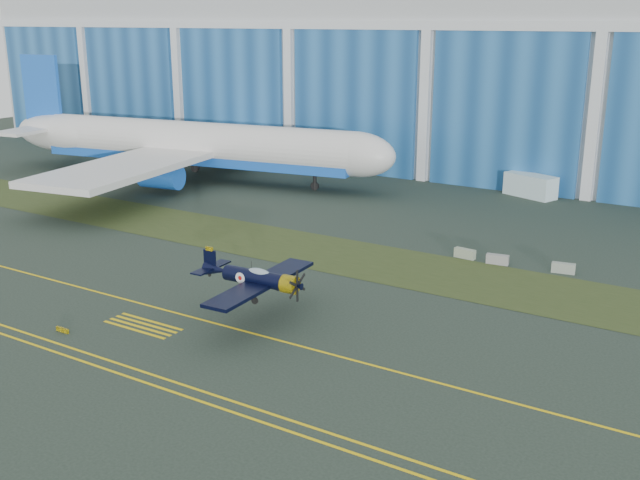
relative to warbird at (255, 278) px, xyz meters
The scene contains 15 objects.
ground 12.47m from the warbird, 13.53° to the left, with size 260.00×260.00×0.00m, color #2D392F.
grass_median 20.74m from the warbird, 55.19° to the left, with size 260.00×10.00×0.02m, color #475128.
hangar 76.40m from the warbird, 81.09° to the left, with size 220.00×45.70×30.00m.
taxiway_centreline 12.34m from the warbird, 10.60° to the right, with size 200.00×0.20×0.02m, color yellow.
edge_line_near 16.85m from the warbird, 44.99° to the right, with size 80.00×0.20×0.02m, color yellow.
edge_line_far 16.18m from the warbird, 42.44° to the right, with size 80.00×0.20×0.02m, color yellow.
hold_short_ladder 8.87m from the warbird, 140.04° to the right, with size 6.00×2.40×0.02m, color yellow, non-canonical shape.
guard_board_left 14.16m from the warbird, 138.30° to the right, with size 1.20×0.15×0.35m, color yellow.
warbird is the anchor object (origin of this frame).
jetliner 52.71m from the warbird, 135.76° to the left, with size 72.76×64.63×22.59m.
shipping_container 50.68m from the warbird, 84.06° to the left, with size 6.48×2.59×2.81m, color silver.
cart 72.23m from the warbird, 137.61° to the left, with size 2.22×1.33×1.33m, color white.
barrier_a 23.71m from the warbird, 71.00° to the left, with size 2.00×0.60×0.90m, color #93A084.
barrier_b 24.81m from the warbird, 63.91° to the left, with size 2.00×0.60×0.90m, color gray.
barrier_c 28.35m from the warbird, 54.01° to the left, with size 2.00×0.60×0.90m, color gray.
Camera 1 is at (19.64, -44.06, 21.49)m, focal length 42.00 mm.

